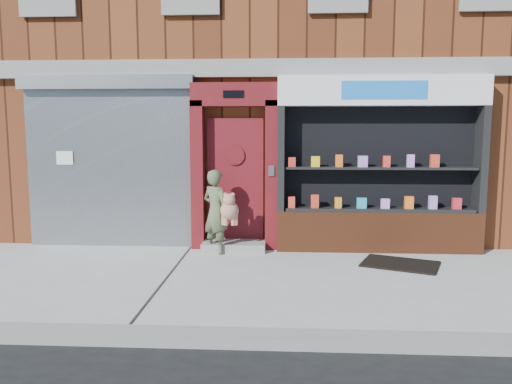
{
  "coord_description": "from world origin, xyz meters",
  "views": [
    {
      "loc": [
        0.11,
        -6.83,
        2.11
      ],
      "look_at": [
        -0.33,
        1.0,
        1.12
      ],
      "focal_mm": 35.0,
      "sensor_mm": 36.0,
      "label": 1
    }
  ],
  "objects": [
    {
      "name": "shutter_bay",
      "position": [
        -3.0,
        1.93,
        1.72
      ],
      "size": [
        3.1,
        0.3,
        3.04
      ],
      "color": "gray",
      "rests_on": "ground"
    },
    {
      "name": "pharmacy_bay",
      "position": [
        1.75,
        1.81,
        1.37
      ],
      "size": [
        3.5,
        0.41,
        3.0
      ],
      "color": "brown",
      "rests_on": "ground"
    },
    {
      "name": "red_door_bay",
      "position": [
        -0.75,
        1.86,
        1.46
      ],
      "size": [
        1.52,
        0.58,
        2.9
      ],
      "color": "#560E13",
      "rests_on": "ground"
    },
    {
      "name": "ground",
      "position": [
        0.0,
        0.0,
        0.0
      ],
      "size": [
        80.0,
        80.0,
        0.0
      ],
      "primitive_type": "plane",
      "color": "#9E9E99",
      "rests_on": "ground"
    },
    {
      "name": "curb",
      "position": [
        0.0,
        -2.15,
        0.06
      ],
      "size": [
        60.0,
        0.3,
        0.12
      ],
      "primitive_type": "cube",
      "color": "gray",
      "rests_on": "ground"
    },
    {
      "name": "building",
      "position": [
        -0.0,
        5.99,
        4.0
      ],
      "size": [
        12.0,
        8.16,
        8.0
      ],
      "color": "#552613",
      "rests_on": "ground"
    },
    {
      "name": "woman",
      "position": [
        -1.0,
        1.47,
        0.73
      ],
      "size": [
        0.72,
        0.58,
        1.43
      ],
      "color": "#4E5A3B",
      "rests_on": "ground"
    },
    {
      "name": "doormat",
      "position": [
        1.94,
        0.89,
        0.01
      ],
      "size": [
        1.34,
        1.16,
        0.03
      ],
      "primitive_type": "cube",
      "rotation": [
        0.0,
        0.0,
        -0.39
      ],
      "color": "black",
      "rests_on": "ground"
    }
  ]
}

